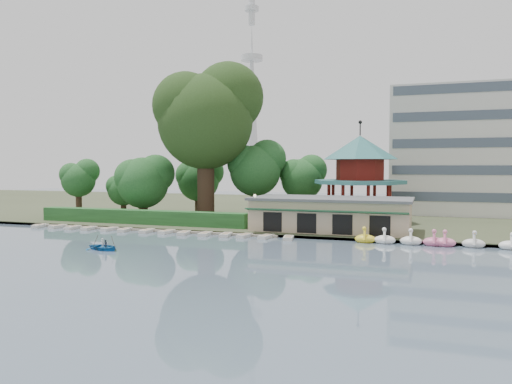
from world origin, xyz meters
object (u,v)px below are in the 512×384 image
at_px(big_tree, 207,114).
at_px(pavilion, 360,170).
at_px(dock, 147,230).
at_px(rowboat_with_passengers, 104,245).
at_px(boathouse, 331,214).

bearing_deg(big_tree, pavilion, 10.30).
height_order(dock, rowboat_with_passengers, rowboat_with_passengers).
relative_size(pavilion, big_tree, 0.60).
relative_size(pavilion, rowboat_with_passengers, 2.37).
xyz_separation_m(dock, pavilion, (24.00, 14.80, 7.36)).
xyz_separation_m(boathouse, big_tree, (-18.82, 6.24, 12.98)).
distance_m(pavilion, rowboat_with_passengers, 35.66).
relative_size(big_tree, rowboat_with_passengers, 3.93).
bearing_deg(boathouse, dock, -167.76).
bearing_deg(rowboat_with_passengers, big_tree, 91.01).
bearing_deg(boathouse, big_tree, 161.65).
distance_m(big_tree, rowboat_with_passengers, 28.76).
distance_m(boathouse, pavilion, 11.43).
height_order(big_tree, rowboat_with_passengers, big_tree).
relative_size(dock, big_tree, 1.52).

